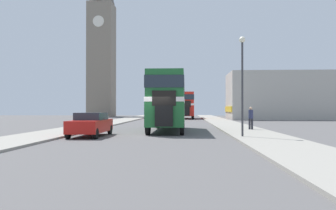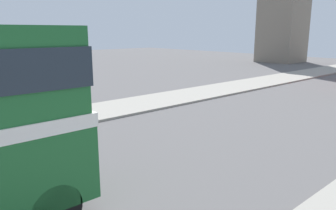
# 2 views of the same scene
# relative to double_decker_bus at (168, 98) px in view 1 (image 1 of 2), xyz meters

# --- Properties ---
(ground_plane) EXTENTS (120.00, 120.00, 0.00)m
(ground_plane) POSITION_rel_double_decker_bus_xyz_m (-0.87, -4.30, -2.57)
(ground_plane) COLOR #565454
(sidewalk_right) EXTENTS (3.50, 120.00, 0.12)m
(sidewalk_right) POSITION_rel_double_decker_bus_xyz_m (5.88, -4.30, -2.51)
(sidewalk_right) COLOR gray
(sidewalk_right) RESTS_ON ground_plane
(sidewalk_left) EXTENTS (3.50, 120.00, 0.12)m
(sidewalk_left) POSITION_rel_double_decker_bus_xyz_m (-7.62, -4.30, -2.51)
(sidewalk_left) COLOR gray
(sidewalk_left) RESTS_ON ground_plane
(double_decker_bus) EXTENTS (2.56, 9.62, 4.30)m
(double_decker_bus) POSITION_rel_double_decker_bus_xyz_m (0.00, 0.00, 0.00)
(double_decker_bus) COLOR #1E602D
(double_decker_bus) RESTS_ON ground_plane
(bus_distant) EXTENTS (2.53, 9.63, 4.41)m
(bus_distant) POSITION_rel_double_decker_bus_xyz_m (1.44, 30.82, 0.06)
(bus_distant) COLOR red
(bus_distant) RESTS_ON ground_plane
(car_parked_near) EXTENTS (1.82, 4.40, 1.49)m
(car_parked_near) POSITION_rel_double_decker_bus_xyz_m (-4.58, -5.06, -1.79)
(car_parked_near) COLOR red
(car_parked_near) RESTS_ON ground_plane
(pedestrian_walking) EXTENTS (0.35, 0.35, 1.75)m
(pedestrian_walking) POSITION_rel_double_decker_bus_xyz_m (6.45, 0.53, -1.46)
(pedestrian_walking) COLOR #282833
(pedestrian_walking) RESTS_ON sidewalk_right
(street_lamp) EXTENTS (0.36, 0.36, 5.86)m
(street_lamp) POSITION_rel_double_decker_bus_xyz_m (4.69, -5.93, 1.39)
(street_lamp) COLOR #38383D
(street_lamp) RESTS_ON sidewalk_right
(church_tower) EXTENTS (5.45, 5.45, 35.87)m
(church_tower) POSITION_rel_double_decker_bus_xyz_m (-16.63, 43.79, 15.76)
(church_tower) COLOR gray
(church_tower) RESTS_ON ground_plane
(shop_building_block) EXTENTS (22.04, 8.28, 7.42)m
(shop_building_block) POSITION_rel_double_decker_bus_xyz_m (19.23, 27.59, 1.15)
(shop_building_block) COLOR #B2ADA3
(shop_building_block) RESTS_ON ground_plane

